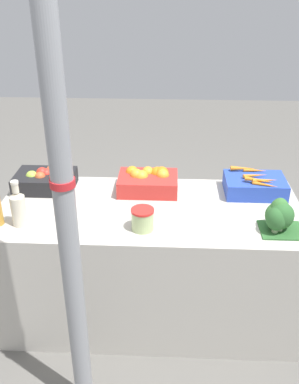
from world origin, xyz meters
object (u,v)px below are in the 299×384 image
Objects in this scene: orange_crate at (149,180)px; pickle_jar at (143,219)px; apple_crate at (45,180)px; support_pole at (65,209)px; carrot_crate at (255,185)px; broccoli_pile at (279,216)px; juice_bottle_cloudy at (18,207)px.

pickle_jar is (-0.01, -0.44, -0.00)m from orange_crate.
support_pole is at bearing -68.30° from apple_crate.
apple_crate is 2.95× the size of pickle_jar.
carrot_crate reaches higher than apple_crate.
apple_crate is 1.60× the size of broccoli_pile.
pickle_jar is (0.64, -0.01, -0.05)m from juice_bottle_cloudy.
orange_crate is (0.63, 0.01, 0.01)m from apple_crate.
orange_crate is 0.78m from juice_bottle_cloudy.
broccoli_pile is 1.84× the size of pickle_jar.
juice_bottle_cloudy is (-0.65, -0.43, 0.04)m from orange_crate.
broccoli_pile is (1.32, -0.41, 0.03)m from apple_crate.
support_pole reaches higher than broccoli_pile.
carrot_crate is at bearing 18.03° from juice_bottle_cloudy.
apple_crate is (-0.36, 0.89, -0.32)m from support_pole.
carrot_crate is 2.95× the size of pickle_jar.
pickle_jar is (-0.69, -0.02, -0.03)m from broccoli_pile.
juice_bottle_cloudy reaches higher than orange_crate.
support_pole is at bearing -119.82° from pickle_jar.
orange_crate is at bearing 178.90° from carrot_crate.
apple_crate is 0.76m from pickle_jar.
apple_crate is 0.63m from orange_crate.
orange_crate is 1.00× the size of carrot_crate.
orange_crate is 2.95× the size of pickle_jar.
carrot_crate is (1.26, -0.00, -0.01)m from apple_crate.
orange_crate is 0.63m from carrot_crate.
support_pole is 10.27× the size of broccoli_pile.
support_pole reaches higher than apple_crate.
orange_crate is (0.28, 0.91, -0.32)m from support_pole.
orange_crate reaches higher than carrot_crate.
juice_bottle_cloudy reaches higher than apple_crate.
broccoli_pile is 1.34m from juice_bottle_cloudy.
carrot_crate reaches higher than pickle_jar.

